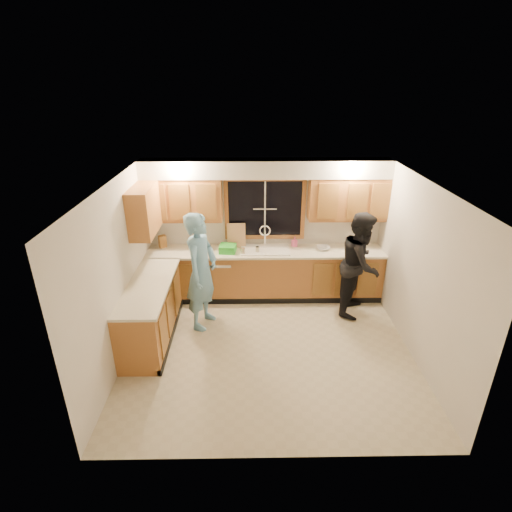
{
  "coord_description": "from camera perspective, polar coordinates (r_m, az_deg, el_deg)",
  "views": [
    {
      "loc": [
        -0.27,
        -4.92,
        3.74
      ],
      "look_at": [
        -0.18,
        0.65,
        1.24
      ],
      "focal_mm": 28.0,
      "sensor_mm": 36.0,
      "label": 1
    }
  ],
  "objects": [
    {
      "name": "man",
      "position": [
        6.31,
        -7.81,
        -2.21
      ],
      "size": [
        0.66,
        0.81,
        1.92
      ],
      "primitive_type": "imported",
      "rotation": [
        0.0,
        0.0,
        1.24
      ],
      "color": "#69A3C7",
      "rests_on": "floor"
    },
    {
      "name": "soap_bottle",
      "position": [
        7.28,
        5.52,
        2.05
      ],
      "size": [
        0.11,
        0.11,
        0.18
      ],
      "primitive_type": "imported",
      "rotation": [
        0.0,
        0.0,
        0.4
      ],
      "color": "pink",
      "rests_on": "countertop_back"
    },
    {
      "name": "can_left",
      "position": [
        6.91,
        -1.86,
        0.66
      ],
      "size": [
        0.08,
        0.08,
        0.12
      ],
      "primitive_type": "cylinder",
      "rotation": [
        0.0,
        0.0,
        -0.23
      ],
      "color": "#B4AA8A",
      "rests_on": "countertop_back"
    },
    {
      "name": "wall_left",
      "position": [
        5.81,
        -19.21,
        -2.64
      ],
      "size": [
        0.0,
        3.8,
        3.8
      ],
      "primitive_type": "plane",
      "rotation": [
        1.57,
        0.0,
        1.57
      ],
      "color": "beige",
      "rests_on": "ground"
    },
    {
      "name": "upper_cabinets_right",
      "position": [
        7.13,
        12.98,
        7.99
      ],
      "size": [
        1.35,
        0.33,
        0.75
      ],
      "primitive_type": "cube",
      "color": "#AD6A32",
      "rests_on": "wall_back"
    },
    {
      "name": "cutting_board",
      "position": [
        7.19,
        -2.83,
        2.95
      ],
      "size": [
        0.34,
        0.13,
        0.43
      ],
      "primitive_type": "cube",
      "rotation": [
        -0.21,
        0.0,
        0.05
      ],
      "color": "tan",
      "rests_on": "countertop_back"
    },
    {
      "name": "stove",
      "position": [
        5.94,
        -15.97,
        -10.53
      ],
      "size": [
        0.58,
        0.75,
        0.9
      ],
      "primitive_type": "cube",
      "color": "silver",
      "rests_on": "floor"
    },
    {
      "name": "wall_back",
      "position": [
        7.27,
        1.26,
        4.14
      ],
      "size": [
        4.2,
        0.0,
        4.2
      ],
      "primitive_type": "plane",
      "rotation": [
        1.57,
        0.0,
        0.0
      ],
      "color": "beige",
      "rests_on": "ground"
    },
    {
      "name": "upper_cabinets_left",
      "position": [
        7.02,
        -10.46,
        7.96
      ],
      "size": [
        1.35,
        0.33,
        0.75
      ],
      "primitive_type": "cube",
      "color": "#AD6A32",
      "rests_on": "wall_back"
    },
    {
      "name": "sink",
      "position": [
        7.14,
        1.32,
        0.42
      ],
      "size": [
        0.86,
        0.52,
        0.57
      ],
      "color": "white",
      "rests_on": "countertop_back"
    },
    {
      "name": "countertop_left",
      "position": [
        6.18,
        -15.06,
        -4.09
      ],
      "size": [
        0.63,
        1.9,
        0.04
      ],
      "primitive_type": "cube",
      "color": "#EBE3C6",
      "rests_on": "base_cabinets_left"
    },
    {
      "name": "upper_cabinets_return",
      "position": [
        6.55,
        -15.7,
        6.28
      ],
      "size": [
        0.33,
        0.9,
        0.75
      ],
      "primitive_type": "cube",
      "color": "#AD6A32",
      "rests_on": "wall_left"
    },
    {
      "name": "base_cabinets_left",
      "position": [
        6.41,
        -14.75,
        -7.72
      ],
      "size": [
        0.6,
        1.9,
        0.88
      ],
      "primitive_type": "cube",
      "color": "#AD6A32",
      "rests_on": "ground"
    },
    {
      "name": "dish_crate",
      "position": [
        7.03,
        -4.07,
        1.06
      ],
      "size": [
        0.31,
        0.29,
        0.13
      ],
      "primitive_type": "cube",
      "rotation": [
        0.0,
        0.0,
        -0.11
      ],
      "color": "green",
      "rests_on": "countertop_back"
    },
    {
      "name": "woman",
      "position": [
        6.88,
        14.7,
        -1.11
      ],
      "size": [
        0.98,
        1.07,
        1.79
      ],
      "primitive_type": "imported",
      "rotation": [
        0.0,
        0.0,
        1.14
      ],
      "color": "black",
      "rests_on": "floor"
    },
    {
      "name": "can_right",
      "position": [
        6.98,
        0.21,
        0.89
      ],
      "size": [
        0.07,
        0.07,
        0.12
      ],
      "primitive_type": "cylinder",
      "rotation": [
        0.0,
        0.0,
        -0.1
      ],
      "color": "#B4AA8A",
      "rests_on": "countertop_back"
    },
    {
      "name": "floor",
      "position": [
        6.19,
        1.8,
        -13.01
      ],
      "size": [
        4.2,
        4.2,
        0.0
      ],
      "primitive_type": "plane",
      "color": "#C2B595",
      "rests_on": "ground"
    },
    {
      "name": "window_frame",
      "position": [
        7.15,
        1.29,
        6.76
      ],
      "size": [
        1.44,
        0.03,
        1.14
      ],
      "color": "black",
      "rests_on": "wall_back"
    },
    {
      "name": "ceiling",
      "position": [
        5.08,
        2.17,
        10.04
      ],
      "size": [
        4.2,
        4.2,
        0.0
      ],
      "primitive_type": "plane",
      "rotation": [
        3.14,
        0.0,
        0.0
      ],
      "color": "white"
    },
    {
      "name": "countertop_back",
      "position": [
        7.11,
        1.32,
        0.62
      ],
      "size": [
        4.2,
        0.63,
        0.04
      ],
      "primitive_type": "cube",
      "color": "#EBE3C6",
      "rests_on": "base_cabinets_back"
    },
    {
      "name": "base_cabinets_back",
      "position": [
        7.32,
        1.29,
        -2.64
      ],
      "size": [
        4.2,
        0.6,
        0.88
      ],
      "primitive_type": "cube",
      "color": "#AD6A32",
      "rests_on": "ground"
    },
    {
      "name": "wall_right",
      "position": [
        6.0,
        22.43,
        -2.29
      ],
      "size": [
        0.0,
        3.8,
        3.8
      ],
      "primitive_type": "plane",
      "rotation": [
        1.57,
        0.0,
        -1.57
      ],
      "color": "beige",
      "rests_on": "ground"
    },
    {
      "name": "soffit",
      "position": [
        6.8,
        1.4,
        12.38
      ],
      "size": [
        4.2,
        0.35,
        0.3
      ],
      "primitive_type": "cube",
      "color": "beige",
      "rests_on": "wall_back"
    },
    {
      "name": "dishwasher",
      "position": [
        7.34,
        -5.37,
        -2.92
      ],
      "size": [
        0.6,
        0.56,
        0.82
      ],
      "primitive_type": "cube",
      "color": "silver",
      "rests_on": "floor"
    },
    {
      "name": "bowl",
      "position": [
        7.24,
        9.59,
        1.14
      ],
      "size": [
        0.25,
        0.25,
        0.06
      ],
      "primitive_type": "imported",
      "rotation": [
        0.0,
        0.0,
        0.07
      ],
      "color": "silver",
      "rests_on": "countertop_back"
    },
    {
      "name": "knife_block",
      "position": [
        7.4,
        -13.21,
        2.04
      ],
      "size": [
        0.16,
        0.15,
        0.22
      ],
      "primitive_type": "cube",
      "rotation": [
        0.0,
        0.0,
        0.58
      ],
      "color": "#9C662B",
      "rests_on": "countertop_back"
    }
  ]
}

